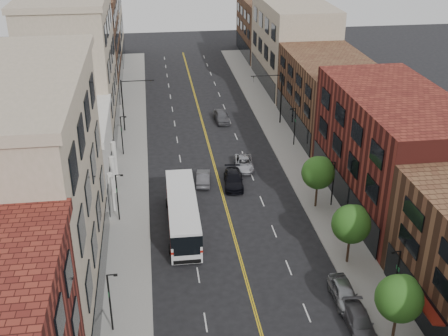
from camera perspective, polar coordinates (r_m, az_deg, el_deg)
name	(u,v)px	position (r m, az deg, el deg)	size (l,w,h in m)	color
sidewalk_left	(131,171)	(67.24, -9.43, -0.35)	(4.00, 110.00, 0.15)	gray
sidewalk_right	(296,162)	(69.33, 7.29, 0.64)	(4.00, 110.00, 0.15)	gray
bldg_l_tanoffice	(24,200)	(44.63, -19.63, -3.04)	(10.00, 22.00, 18.00)	tan
bldg_l_white	(62,159)	(62.67, -16.13, 0.88)	(10.00, 14.00, 8.00)	silver
bldg_l_far_a	(73,70)	(76.83, -15.08, 9.62)	(10.00, 20.00, 18.00)	tan
bldg_l_far_b	(87,45)	(96.45, -13.75, 12.08)	(10.00, 20.00, 15.00)	brown
bldg_l_far_c	(93,9)	(113.50, -13.13, 15.46)	(10.00, 16.00, 20.00)	tan
bldg_r_mid	(393,151)	(59.78, 16.75, 1.66)	(10.00, 22.00, 12.00)	#5A1D17
bldg_r_far_a	(329,95)	(78.34, 10.67, 7.30)	(10.00, 20.00, 10.00)	brown
bldg_r_far_b	(293,44)	(97.16, 6.99, 12.41)	(10.00, 22.00, 14.00)	tan
bldg_r_far_c	(268,28)	(116.46, 4.49, 14.03)	(10.00, 18.00, 11.00)	brown
tree_r_1	(400,297)	(42.26, 17.46, -12.39)	(3.40, 3.40, 5.59)	black
tree_r_2	(352,223)	(49.74, 12.87, -5.44)	(3.40, 3.40, 5.59)	black
tree_r_3	(319,172)	(57.99, 9.60, -0.37)	(3.40, 3.40, 5.59)	black
lamp_l_1	(110,299)	(42.83, -11.48, -12.96)	(0.81, 0.55, 5.05)	black
lamp_l_2	(118,195)	(56.20, -10.75, -2.70)	(0.81, 0.55, 5.05)	black
lamp_l_3	(122,133)	(70.67, -10.32, 3.49)	(0.81, 0.55, 5.05)	black
lamp_r_1	(396,275)	(46.33, 17.09, -10.32)	(0.81, 0.55, 5.05)	black
lamp_r_2	(333,181)	(58.91, 11.00, -1.31)	(0.81, 0.55, 5.05)	black
lamp_r_3	(294,124)	(72.85, 7.17, 4.41)	(0.81, 0.55, 5.05)	black
signal_mast_left	(128,99)	(77.54, -9.75, 6.91)	(4.49, 0.18, 7.20)	black
signal_mast_right	(276,93)	(79.41, 5.33, 7.63)	(4.49, 0.18, 7.20)	black
city_bus	(183,211)	(54.70, -4.23, -4.40)	(3.20, 12.85, 3.29)	silver
car_parked_mid	(360,322)	(44.84, 13.61, -14.98)	(1.86, 4.57, 1.33)	#57565C
car_parked_far	(344,293)	(47.10, 12.09, -12.30)	(1.85, 4.59, 1.56)	#95989C
car_lane_behind	(203,178)	(63.55, -2.12, -0.99)	(1.48, 4.25, 1.40)	#48474C
car_lane_a	(233,180)	(62.99, 0.96, -1.19)	(2.11, 5.18, 1.50)	black
car_lane_b	(244,163)	(67.07, 2.03, 0.49)	(2.19, 4.76, 1.32)	#B4B6BC
car_lane_c	(221,116)	(81.14, -0.26, 5.28)	(1.92, 4.77, 1.62)	#57575D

